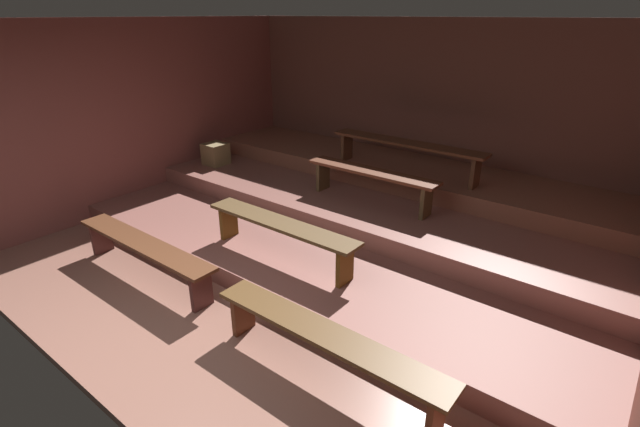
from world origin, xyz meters
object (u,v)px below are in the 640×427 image
object	(u,v)px
bench_floor_right	(326,341)
wooden_crate_middle	(216,154)
bench_middle_center	(371,177)
bench_floor_left	(144,249)
bench_lower_center	(281,229)
bench_upper_center	(406,147)

from	to	relation	value
bench_floor_right	wooden_crate_middle	distance (m)	4.49
bench_middle_center	wooden_crate_middle	bearing A→B (deg)	-177.12
bench_middle_center	wooden_crate_middle	world-z (taller)	bench_middle_center
bench_floor_left	bench_middle_center	distance (m)	2.74
bench_floor_right	bench_lower_center	distance (m)	1.60
bench_floor_right	bench_lower_center	world-z (taller)	bench_lower_center
bench_lower_center	bench_upper_center	size ratio (longest dim) A/B	0.88
bench_lower_center	bench_middle_center	size ratio (longest dim) A/B	1.08
bench_floor_left	bench_lower_center	world-z (taller)	bench_lower_center
bench_floor_left	bench_floor_right	xyz separation A→B (m)	(2.42, 0.00, 0.00)
bench_upper_center	bench_floor_right	bearing A→B (deg)	-71.31
bench_middle_center	bench_upper_center	distance (m)	0.76
bench_floor_right	bench_upper_center	bearing A→B (deg)	108.69
bench_floor_left	bench_lower_center	xyz separation A→B (m)	(1.13, 0.92, 0.22)
bench_floor_left	bench_upper_center	bearing A→B (deg)	65.96
bench_lower_center	bench_upper_center	world-z (taller)	bench_upper_center
bench_upper_center	bench_floor_left	bearing A→B (deg)	-114.04
bench_middle_center	bench_floor_left	bearing A→B (deg)	-118.80
bench_floor_right	wooden_crate_middle	size ratio (longest dim) A/B	6.37
bench_middle_center	bench_floor_right	bearing A→B (deg)	-64.75
bench_lower_center	bench_upper_center	distance (m)	2.23
bench_floor_left	bench_upper_center	size ratio (longest dim) A/B	0.97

